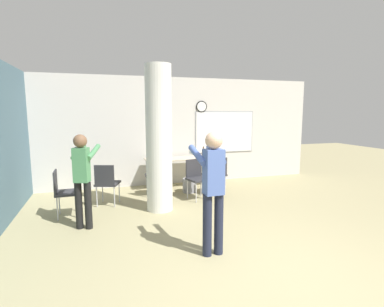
{
  "coord_description": "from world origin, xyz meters",
  "views": [
    {
      "loc": [
        -1.93,
        -2.67,
        1.93
      ],
      "look_at": [
        -0.29,
        2.51,
        1.16
      ],
      "focal_mm": 28.0,
      "sensor_mm": 36.0,
      "label": 1
    }
  ],
  "objects_px": {
    "chair_table_right": "(216,173)",
    "person_watching_back": "(82,174)",
    "chair_near_pillar": "(107,181)",
    "chair_by_left_wall": "(64,190)",
    "folding_table": "(183,160)",
    "chair_table_front": "(197,176)",
    "person_playing_front": "(213,183)",
    "chair_table_left": "(156,174)",
    "bottle_on_table": "(203,153)"
  },
  "relations": [
    {
      "from": "chair_table_right",
      "to": "person_watching_back",
      "type": "height_order",
      "value": "person_watching_back"
    },
    {
      "from": "chair_near_pillar",
      "to": "chair_table_right",
      "type": "xyz_separation_m",
      "value": [
        2.46,
        0.13,
        0.0
      ]
    },
    {
      "from": "chair_near_pillar",
      "to": "chair_by_left_wall",
      "type": "relative_size",
      "value": 1.0
    },
    {
      "from": "folding_table",
      "to": "person_watching_back",
      "type": "xyz_separation_m",
      "value": [
        -2.3,
        -2.13,
        0.22
      ]
    },
    {
      "from": "chair_near_pillar",
      "to": "folding_table",
      "type": "bearing_deg",
      "value": 28.15
    },
    {
      "from": "chair_table_front",
      "to": "chair_near_pillar",
      "type": "relative_size",
      "value": 1.0
    },
    {
      "from": "chair_table_right",
      "to": "person_playing_front",
      "type": "relative_size",
      "value": 0.52
    },
    {
      "from": "chair_near_pillar",
      "to": "person_playing_front",
      "type": "bearing_deg",
      "value": -63.67
    },
    {
      "from": "chair_near_pillar",
      "to": "person_playing_front",
      "type": "distance_m",
      "value": 2.94
    },
    {
      "from": "chair_by_left_wall",
      "to": "person_watching_back",
      "type": "height_order",
      "value": "person_watching_back"
    },
    {
      "from": "chair_table_right",
      "to": "chair_table_left",
      "type": "xyz_separation_m",
      "value": [
        -1.37,
        0.28,
        0.0
      ]
    },
    {
      "from": "chair_table_front",
      "to": "chair_near_pillar",
      "type": "xyz_separation_m",
      "value": [
        -1.92,
        0.07,
        0.0
      ]
    },
    {
      "from": "chair_table_right",
      "to": "chair_by_left_wall",
      "type": "relative_size",
      "value": 1.0
    },
    {
      "from": "folding_table",
      "to": "person_playing_front",
      "type": "xyz_separation_m",
      "value": [
        -0.61,
        -3.62,
        0.28
      ]
    },
    {
      "from": "chair_by_left_wall",
      "to": "person_playing_front",
      "type": "relative_size",
      "value": 0.52
    },
    {
      "from": "chair_near_pillar",
      "to": "person_watching_back",
      "type": "relative_size",
      "value": 0.56
    },
    {
      "from": "chair_table_left",
      "to": "person_playing_front",
      "type": "height_order",
      "value": "person_playing_front"
    },
    {
      "from": "person_watching_back",
      "to": "chair_by_left_wall",
      "type": "bearing_deg",
      "value": 118.81
    },
    {
      "from": "folding_table",
      "to": "person_playing_front",
      "type": "height_order",
      "value": "person_playing_front"
    },
    {
      "from": "folding_table",
      "to": "chair_table_right",
      "type": "relative_size",
      "value": 2.17
    },
    {
      "from": "folding_table",
      "to": "bottle_on_table",
      "type": "relative_size",
      "value": 6.82
    },
    {
      "from": "folding_table",
      "to": "chair_by_left_wall",
      "type": "height_order",
      "value": "chair_by_left_wall"
    },
    {
      "from": "chair_table_right",
      "to": "person_playing_front",
      "type": "height_order",
      "value": "person_playing_front"
    },
    {
      "from": "chair_table_right",
      "to": "person_playing_front",
      "type": "xyz_separation_m",
      "value": [
        -1.17,
        -2.74,
        0.47
      ]
    },
    {
      "from": "bottle_on_table",
      "to": "chair_by_left_wall",
      "type": "height_order",
      "value": "bottle_on_table"
    },
    {
      "from": "chair_table_front",
      "to": "person_watching_back",
      "type": "distance_m",
      "value": 2.57
    },
    {
      "from": "chair_table_front",
      "to": "person_playing_front",
      "type": "bearing_deg",
      "value": -103.94
    },
    {
      "from": "chair_table_right",
      "to": "person_watching_back",
      "type": "bearing_deg",
      "value": -156.45
    },
    {
      "from": "person_playing_front",
      "to": "person_watching_back",
      "type": "xyz_separation_m",
      "value": [
        -1.69,
        1.49,
        -0.06
      ]
    },
    {
      "from": "chair_near_pillar",
      "to": "chair_table_right",
      "type": "height_order",
      "value": "same"
    },
    {
      "from": "chair_near_pillar",
      "to": "bottle_on_table",
      "type": "bearing_deg",
      "value": 21.58
    },
    {
      "from": "folding_table",
      "to": "chair_by_left_wall",
      "type": "bearing_deg",
      "value": -151.23
    },
    {
      "from": "chair_table_front",
      "to": "chair_table_left",
      "type": "bearing_deg",
      "value": 149.55
    },
    {
      "from": "bottle_on_table",
      "to": "chair_table_left",
      "type": "bearing_deg",
      "value": -157.73
    },
    {
      "from": "chair_near_pillar",
      "to": "person_playing_front",
      "type": "height_order",
      "value": "person_playing_front"
    },
    {
      "from": "bottle_on_table",
      "to": "chair_table_front",
      "type": "height_order",
      "value": "bottle_on_table"
    },
    {
      "from": "chair_table_left",
      "to": "person_watching_back",
      "type": "height_order",
      "value": "person_watching_back"
    },
    {
      "from": "bottle_on_table",
      "to": "chair_table_right",
      "type": "distance_m",
      "value": 0.9
    },
    {
      "from": "chair_table_front",
      "to": "chair_near_pillar",
      "type": "height_order",
      "value": "same"
    },
    {
      "from": "bottle_on_table",
      "to": "chair_table_front",
      "type": "relative_size",
      "value": 0.32
    },
    {
      "from": "folding_table",
      "to": "person_watching_back",
      "type": "relative_size",
      "value": 1.2
    },
    {
      "from": "chair_table_left",
      "to": "person_watching_back",
      "type": "bearing_deg",
      "value": -134.28
    },
    {
      "from": "person_playing_front",
      "to": "folding_table",
      "type": "bearing_deg",
      "value": 80.4
    },
    {
      "from": "bottle_on_table",
      "to": "chair_table_right",
      "type": "xyz_separation_m",
      "value": [
        0.02,
        -0.83,
        -0.35
      ]
    },
    {
      "from": "person_watching_back",
      "to": "chair_table_left",
      "type": "bearing_deg",
      "value": 45.72
    },
    {
      "from": "person_playing_front",
      "to": "person_watching_back",
      "type": "distance_m",
      "value": 2.25
    },
    {
      "from": "bottle_on_table",
      "to": "chair_near_pillar",
      "type": "bearing_deg",
      "value": -158.42
    },
    {
      "from": "bottle_on_table",
      "to": "person_watching_back",
      "type": "distance_m",
      "value": 3.52
    },
    {
      "from": "chair_by_left_wall",
      "to": "person_playing_front",
      "type": "distance_m",
      "value": 3.02
    },
    {
      "from": "chair_table_right",
      "to": "chair_table_left",
      "type": "height_order",
      "value": "same"
    }
  ]
}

